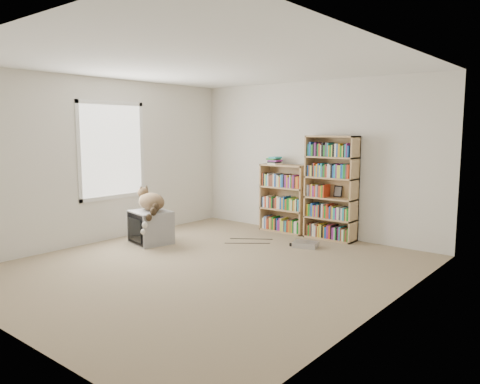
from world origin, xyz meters
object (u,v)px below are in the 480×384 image
Objects in this scene: cat at (151,205)px; bookcase_short at (285,201)px; bookcase_tall at (331,190)px; dvd_player at (306,244)px; crt_tv at (151,227)px.

bookcase_short is at bearing 71.39° from cat.
bookcase_tall is (1.96, 2.00, 0.18)m from cat.
dvd_player is (0.86, -0.71, -0.48)m from bookcase_short.
bookcase_short is (-0.88, 0.00, -0.26)m from bookcase_tall.
bookcase_tall is 0.92m from bookcase_short.
bookcase_short is (1.10, 1.99, 0.28)m from crt_tv.
cat is at bearing -118.46° from bookcase_short.
bookcase_tall reaches higher than crt_tv.
bookcase_short is at bearing 74.00° from crt_tv.
dvd_player is at bearing -39.66° from bookcase_short.
crt_tv is 2.86m from bookcase_tall.
dvd_player is at bearing 43.47° from cat.
bookcase_short reaches higher than dvd_player.
bookcase_tall is at bearing -0.12° from bookcase_short.
cat is at bearing -134.52° from bookcase_tall.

